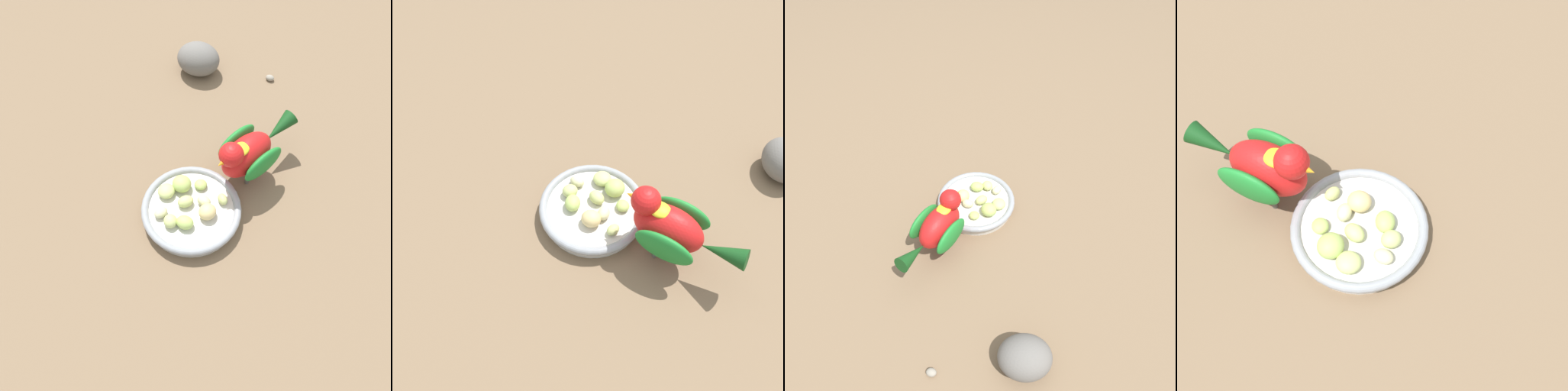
# 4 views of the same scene
# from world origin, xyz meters

# --- Properties ---
(ground_plane) EXTENTS (4.00, 4.00, 0.00)m
(ground_plane) POSITION_xyz_m (0.00, 0.00, 0.00)
(ground_plane) COLOR #7A6047
(feeding_bowl) EXTENTS (0.19, 0.19, 0.03)m
(feeding_bowl) POSITION_xyz_m (0.02, 0.01, 0.02)
(feeding_bowl) COLOR beige
(feeding_bowl) RESTS_ON ground_plane
(apple_piece_0) EXTENTS (0.03, 0.04, 0.02)m
(apple_piece_0) POSITION_xyz_m (0.05, 0.01, 0.04)
(apple_piece_0) COLOR #B2CC66
(apple_piece_0) RESTS_ON feeding_bowl
(apple_piece_1) EXTENTS (0.05, 0.04, 0.03)m
(apple_piece_1) POSITION_xyz_m (0.02, 0.04, 0.04)
(apple_piece_1) COLOR #E5C67F
(apple_piece_1) RESTS_ON feeding_bowl
(apple_piece_2) EXTENTS (0.05, 0.05, 0.03)m
(apple_piece_2) POSITION_xyz_m (-0.03, -0.01, 0.04)
(apple_piece_2) COLOR #B2CC66
(apple_piece_2) RESTS_ON feeding_bowl
(apple_piece_3) EXTENTS (0.04, 0.04, 0.02)m
(apple_piece_3) POSITION_xyz_m (-0.01, -0.04, 0.04)
(apple_piece_3) COLOR #C6D17A
(apple_piece_3) RESTS_ON feeding_bowl
(apple_piece_4) EXTENTS (0.03, 0.03, 0.02)m
(apple_piece_4) POSITION_xyz_m (0.04, -0.04, 0.03)
(apple_piece_4) COLOR beige
(apple_piece_4) RESTS_ON feeding_bowl
(apple_piece_5) EXTENTS (0.04, 0.04, 0.02)m
(apple_piece_5) POSITION_xyz_m (0.01, -0.00, 0.04)
(apple_piece_5) COLOR #C6D17A
(apple_piece_5) RESTS_ON feeding_bowl
(apple_piece_6) EXTENTS (0.03, 0.03, 0.01)m
(apple_piece_6) POSITION_xyz_m (-0.04, 0.02, 0.03)
(apple_piece_6) COLOR #B2CC66
(apple_piece_6) RESTS_ON feeding_bowl
(apple_piece_7) EXTENTS (0.03, 0.03, 0.02)m
(apple_piece_7) POSITION_xyz_m (-0.00, 0.03, 0.04)
(apple_piece_7) COLOR beige
(apple_piece_7) RESTS_ON feeding_bowl
(apple_piece_8) EXTENTS (0.03, 0.03, 0.02)m
(apple_piece_8) POSITION_xyz_m (0.05, -0.02, 0.04)
(apple_piece_8) COLOR #C6D17A
(apple_piece_8) RESTS_ON feeding_bowl
(apple_piece_9) EXTENTS (0.03, 0.03, 0.02)m
(apple_piece_9) POSITION_xyz_m (-0.01, 0.07, 0.03)
(apple_piece_9) COLOR #C6D17A
(apple_piece_9) RESTS_ON feeding_bowl
(parrot) EXTENTS (0.18, 0.15, 0.14)m
(parrot) POSITION_xyz_m (-0.09, 0.10, 0.08)
(parrot) COLOR #59544C
(parrot) RESTS_ON ground_plane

